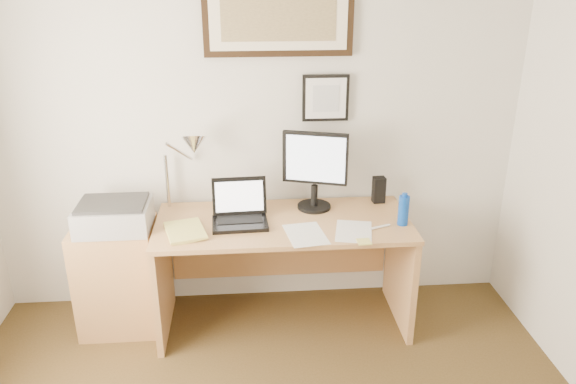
{
  "coord_description": "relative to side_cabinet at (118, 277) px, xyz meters",
  "views": [
    {
      "loc": [
        -0.08,
        -1.56,
        2.25
      ],
      "look_at": [
        0.16,
        1.43,
        1.03
      ],
      "focal_mm": 35.0,
      "sensor_mm": 36.0,
      "label": 1
    }
  ],
  "objects": [
    {
      "name": "printer",
      "position": [
        0.03,
        -0.03,
        0.45
      ],
      "size": [
        0.44,
        0.34,
        0.18
      ],
      "color": "#A0A0A2",
      "rests_on": "side_cabinet"
    },
    {
      "name": "book",
      "position": [
        0.37,
        -0.2,
        0.4
      ],
      "size": [
        0.29,
        0.35,
        0.02
      ],
      "primitive_type": "imported",
      "rotation": [
        0.0,
        0.0,
        0.26
      ],
      "color": "#D5CD64",
      "rests_on": "desk"
    },
    {
      "name": "picture_small",
      "position": [
        1.37,
        0.29,
        1.09
      ],
      "size": [
        0.3,
        0.03,
        0.3
      ],
      "color": "black",
      "rests_on": "wall_back"
    },
    {
      "name": "desk_lamp",
      "position": [
        0.51,
        0.13,
        0.82
      ],
      "size": [
        0.29,
        0.27,
        0.53
      ],
      "color": "silver",
      "rests_on": "desk"
    },
    {
      "name": "desk",
      "position": [
        1.07,
        0.04,
        0.15
      ],
      "size": [
        1.6,
        0.7,
        0.75
      ],
      "color": "#AF7B49",
      "rests_on": "floor"
    },
    {
      "name": "picture_large",
      "position": [
        1.07,
        0.29,
        1.59
      ],
      "size": [
        0.92,
        0.04,
        0.47
      ],
      "color": "black",
      "rests_on": "wall_back"
    },
    {
      "name": "paper_sheet_a",
      "position": [
        1.19,
        -0.25,
        0.39
      ],
      "size": [
        0.27,
        0.34,
        0.0
      ],
      "primitive_type": "cube",
      "rotation": [
        0.0,
        0.0,
        0.15
      ],
      "color": "white",
      "rests_on": "desk"
    },
    {
      "name": "paper_sheet_b",
      "position": [
        1.48,
        -0.24,
        0.39
      ],
      "size": [
        0.27,
        0.34,
        0.0
      ],
      "primitive_type": "cube",
      "rotation": [
        0.0,
        0.0,
        -0.21
      ],
      "color": "white",
      "rests_on": "desk"
    },
    {
      "name": "lcd_monitor",
      "position": [
        1.29,
        0.13,
        0.68
      ],
      "size": [
        0.41,
        0.22,
        0.52
      ],
      "color": "black",
      "rests_on": "desk"
    },
    {
      "name": "speaker",
      "position": [
        1.73,
        0.2,
        0.47
      ],
      "size": [
        0.08,
        0.07,
        0.18
      ],
      "primitive_type": "cube",
      "rotation": [
        0.0,
        0.0,
        0.07
      ],
      "color": "black",
      "rests_on": "desk"
    },
    {
      "name": "water_bottle",
      "position": [
        1.8,
        -0.16,
        0.48
      ],
      "size": [
        0.07,
        0.07,
        0.19
      ],
      "primitive_type": "cylinder",
      "color": "#0D41AC",
      "rests_on": "desk"
    },
    {
      "name": "marker_pen",
      "position": [
        1.65,
        -0.2,
        0.39
      ],
      "size": [
        0.14,
        0.06,
        0.02
      ],
      "primitive_type": "cylinder",
      "rotation": [
        0.0,
        1.57,
        0.35
      ],
      "color": "white",
      "rests_on": "desk"
    },
    {
      "name": "laptop",
      "position": [
        0.8,
        -0.04,
        0.44
      ],
      "size": [
        0.35,
        0.31,
        0.26
      ],
      "color": "black",
      "rests_on": "desk"
    },
    {
      "name": "bottle_cap",
      "position": [
        1.8,
        -0.16,
        0.58
      ],
      "size": [
        0.03,
        0.03,
        0.02
      ],
      "primitive_type": "cylinder",
      "color": "#0D41AC",
      "rests_on": "water_bottle"
    },
    {
      "name": "side_cabinet",
      "position": [
        0.0,
        0.0,
        0.0
      ],
      "size": [
        0.5,
        0.4,
        0.73
      ],
      "primitive_type": "cube",
      "color": "#AF7B49",
      "rests_on": "floor"
    },
    {
      "name": "wall_back",
      "position": [
        0.92,
        0.32,
        0.89
      ],
      "size": [
        3.5,
        0.02,
        2.5
      ],
      "primitive_type": "cube",
      "color": "silver",
      "rests_on": "ground"
    },
    {
      "name": "sticky_pad",
      "position": [
        1.51,
        -0.39,
        0.39
      ],
      "size": [
        0.08,
        0.08,
        0.01
      ],
      "primitive_type": "cube",
      "rotation": [
        0.0,
        0.0,
        0.05
      ],
      "color": "#DED769",
      "rests_on": "desk"
    }
  ]
}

